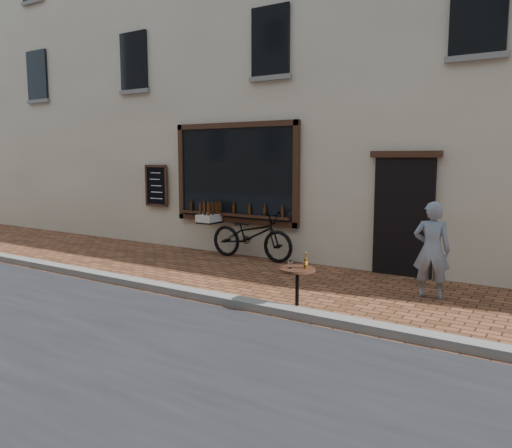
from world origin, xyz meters
The scene contains 6 objects.
ground centered at (0.00, 0.00, 0.00)m, with size 90.00×90.00×0.00m, color #502D1A.
kerb centered at (0.00, 0.20, 0.06)m, with size 90.00×0.25×0.12m, color slate.
shop_building centered at (0.00, 6.50, 5.00)m, with size 28.00×6.20×10.00m.
cargo_bicycle centered at (-1.34, 3.20, 0.55)m, with size 2.35×0.71×1.14m.
bistro_table centered at (1.35, 0.35, 0.47)m, with size 0.51×0.51×0.88m.
pedestrian centered at (2.72, 2.21, 0.77)m, with size 0.56×0.37×1.53m, color slate.
Camera 1 is at (4.57, -5.72, 2.20)m, focal length 35.00 mm.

